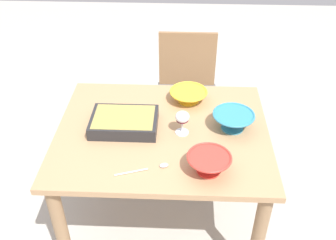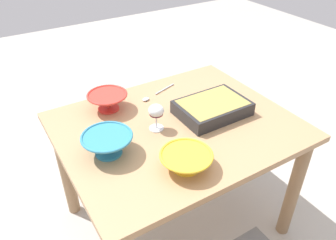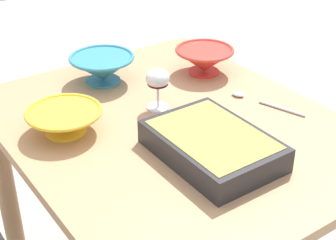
# 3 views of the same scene
# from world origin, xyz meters

# --- Properties ---
(ground_plane) EXTENTS (8.00, 8.00, 0.00)m
(ground_plane) POSITION_xyz_m (0.00, 0.00, 0.00)
(ground_plane) COLOR #B2ADA3
(dining_table) EXTENTS (1.16, 0.95, 0.73)m
(dining_table) POSITION_xyz_m (0.00, 0.00, 0.61)
(dining_table) COLOR tan
(dining_table) RESTS_ON ground_plane
(chair) EXTENTS (0.45, 0.44, 0.89)m
(chair) POSITION_xyz_m (0.14, 0.84, 0.49)
(chair) COLOR #595959
(chair) RESTS_ON ground_plane
(wine_glass) EXTENTS (0.08, 0.08, 0.14)m
(wine_glass) POSITION_xyz_m (0.11, -0.02, 0.83)
(wine_glass) COLOR white
(wine_glass) RESTS_ON dining_table
(casserole_dish) EXTENTS (0.36, 0.26, 0.07)m
(casserole_dish) POSITION_xyz_m (-0.21, 0.02, 0.77)
(casserole_dish) COLOR #262628
(casserole_dish) RESTS_ON dining_table
(mixing_bowl) EXTENTS (0.23, 0.23, 0.10)m
(mixing_bowl) POSITION_xyz_m (0.38, 0.03, 0.79)
(mixing_bowl) COLOR teal
(mixing_bowl) RESTS_ON dining_table
(small_bowl) EXTENTS (0.22, 0.22, 0.10)m
(small_bowl) POSITION_xyz_m (0.24, -0.31, 0.79)
(small_bowl) COLOR red
(small_bowl) RESTS_ON dining_table
(serving_bowl) EXTENTS (0.23, 0.23, 0.08)m
(serving_bowl) POSITION_xyz_m (0.14, 0.29, 0.78)
(serving_bowl) COLOR yellow
(serving_bowl) RESTS_ON dining_table
(serving_spoon) EXTENTS (0.26, 0.10, 0.01)m
(serving_spoon) POSITION_xyz_m (-0.03, -0.31, 0.74)
(serving_spoon) COLOR silver
(serving_spoon) RESTS_ON dining_table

